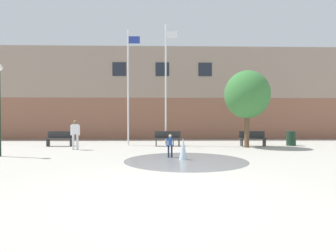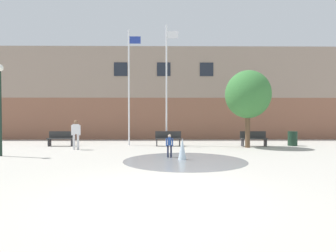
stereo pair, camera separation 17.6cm
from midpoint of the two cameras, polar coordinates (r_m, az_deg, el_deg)
name	(u,v)px [view 1 (the left image)]	position (r m, az deg, el deg)	size (l,w,h in m)	color
ground_plane	(163,193)	(5.90, -1.90, -14.40)	(100.00, 100.00, 0.00)	#B2ADA3
library_building	(162,96)	(24.53, -1.45, 6.47)	(36.00, 6.05, 7.62)	brown
splash_fountain	(185,156)	(10.52, 3.18, -6.56)	(4.85, 4.85, 0.89)	gray
park_bench_left_of_flagpoles	(60,138)	(17.35, -22.70, -2.50)	(1.60, 0.44, 0.91)	#28282D
park_bench_center	(168,138)	(16.13, -0.41, -2.68)	(1.60, 0.44, 0.91)	#28282D
park_bench_near_trashcan	(253,138)	(16.91, 17.65, -2.56)	(1.60, 0.44, 0.91)	#28282D
child_in_fountain	(170,144)	(11.18, 0.01, -3.93)	(0.31, 0.23, 0.99)	#1E233D
adult_near_bench	(75,132)	(14.96, -19.86, -1.33)	(0.50, 0.31, 1.59)	silver
flagpole_left	(129,84)	(16.97, -8.88, 9.02)	(0.80, 0.10, 7.29)	silver
flagpole_right	(166,81)	(16.85, -0.69, 9.70)	(0.80, 0.10, 7.63)	silver
trash_can	(291,138)	(18.08, 24.97, -2.47)	(0.56, 0.56, 0.90)	#193323
street_tree_near_building	(247,95)	(15.97, 16.52, 6.55)	(2.60, 2.60, 4.47)	brown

